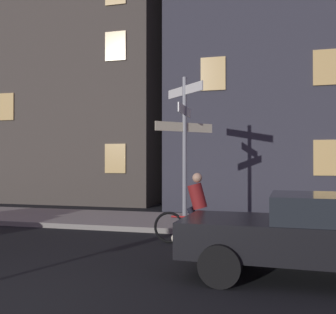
{
  "coord_description": "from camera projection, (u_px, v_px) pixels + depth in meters",
  "views": [
    {
      "loc": [
        3.43,
        -4.16,
        1.85
      ],
      "look_at": [
        0.75,
        5.87,
        1.99
      ],
      "focal_mm": 42.3,
      "sensor_mm": 36.0,
      "label": 1
    }
  ],
  "objects": [
    {
      "name": "cyclist",
      "position": [
        195.0,
        211.0,
        8.89
      ],
      "size": [
        1.82,
        0.33,
        1.61
      ],
      "color": "black",
      "rests_on": "ground_plane"
    },
    {
      "name": "sidewalk_kerb",
      "position": [
        156.0,
        221.0,
        11.91
      ],
      "size": [
        40.0,
        3.13,
        0.14
      ],
      "primitive_type": "cube",
      "color": "gray",
      "rests_on": "ground_plane"
    },
    {
      "name": "building_left_block",
      "position": [
        56.0,
        42.0,
        21.69
      ],
      "size": [
        13.19,
        8.44,
        16.87
      ],
      "color": "#4C443D",
      "rests_on": "ground_plane"
    },
    {
      "name": "signpost",
      "position": [
        185.0,
        136.0,
        10.44
      ],
      "size": [
        1.27,
        1.44,
        3.96
      ],
      "color": "gray",
      "rests_on": "sidewalk_kerb"
    },
    {
      "name": "car_far_oncoming",
      "position": [
        321.0,
        234.0,
        6.22
      ],
      "size": [
        4.43,
        2.02,
        1.34
      ],
      "color": "black",
      "rests_on": "ground_plane"
    }
  ]
}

